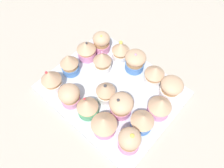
{
  "coord_description": "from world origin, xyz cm",
  "views": [
    {
      "loc": [
        -24.56,
        -21.92,
        56.59
      ],
      "look_at": [
        0.0,
        0.0,
        4.2
      ],
      "focal_mm": 34.65,
      "sensor_mm": 36.0,
      "label": 1
    }
  ],
  "objects_px": {
    "cupcake_9": "(136,61)",
    "cupcake_16": "(102,42)",
    "cupcake_5": "(121,106)",
    "cupcake_2": "(160,106)",
    "cupcake_3": "(171,87)",
    "cupcake_12": "(121,50)",
    "cupcake_1": "(142,121)",
    "cupcake_7": "(86,106)",
    "cupcake_0": "(129,140)",
    "cupcake_13": "(51,79)",
    "cupcake_8": "(106,91)",
    "cupcake_4": "(104,124)",
    "baking_tray": "(112,90)",
    "cupcake_6": "(154,74)",
    "cupcake_10": "(70,95)",
    "cupcake_15": "(86,50)",
    "cupcake_14": "(69,64)",
    "cupcake_11": "(102,61)"
  },
  "relations": [
    {
      "from": "cupcake_9",
      "to": "cupcake_11",
      "type": "xyz_separation_m",
      "value": [
        -0.07,
        0.08,
        0.0
      ]
    },
    {
      "from": "cupcake_2",
      "to": "cupcake_5",
      "type": "height_order",
      "value": "cupcake_5"
    },
    {
      "from": "cupcake_0",
      "to": "cupcake_13",
      "type": "bearing_deg",
      "value": 92.64
    },
    {
      "from": "baking_tray",
      "to": "cupcake_10",
      "type": "xyz_separation_m",
      "value": [
        -0.11,
        0.06,
        0.04
      ]
    },
    {
      "from": "cupcake_15",
      "to": "cupcake_3",
      "type": "bearing_deg",
      "value": -77.12
    },
    {
      "from": "cupcake_2",
      "to": "cupcake_6",
      "type": "xyz_separation_m",
      "value": [
        0.08,
        0.07,
        -0.0
      ]
    },
    {
      "from": "cupcake_16",
      "to": "cupcake_6",
      "type": "bearing_deg",
      "value": -86.64
    },
    {
      "from": "cupcake_8",
      "to": "cupcake_12",
      "type": "height_order",
      "value": "cupcake_8"
    },
    {
      "from": "cupcake_1",
      "to": "cupcake_6",
      "type": "height_order",
      "value": "same"
    },
    {
      "from": "cupcake_2",
      "to": "cupcake_15",
      "type": "xyz_separation_m",
      "value": [
        0.01,
        0.29,
        0.0
      ]
    },
    {
      "from": "cupcake_10",
      "to": "cupcake_13",
      "type": "distance_m",
      "value": 0.07
    },
    {
      "from": "cupcake_7",
      "to": "cupcake_8",
      "type": "height_order",
      "value": "cupcake_8"
    },
    {
      "from": "cupcake_7",
      "to": "cupcake_16",
      "type": "xyz_separation_m",
      "value": [
        0.19,
        0.13,
        0.0
      ]
    },
    {
      "from": "baking_tray",
      "to": "cupcake_12",
      "type": "relative_size",
      "value": 5.54
    },
    {
      "from": "cupcake_5",
      "to": "cupcake_0",
      "type": "bearing_deg",
      "value": -127.58
    },
    {
      "from": "cupcake_1",
      "to": "cupcake_7",
      "type": "bearing_deg",
      "value": 114.85
    },
    {
      "from": "cupcake_4",
      "to": "cupcake_8",
      "type": "distance_m",
      "value": 0.1
    },
    {
      "from": "cupcake_3",
      "to": "cupcake_13",
      "type": "xyz_separation_m",
      "value": [
        -0.21,
        0.27,
        0.01
      ]
    },
    {
      "from": "cupcake_1",
      "to": "cupcake_9",
      "type": "distance_m",
      "value": 0.19
    },
    {
      "from": "cupcake_16",
      "to": "cupcake_5",
      "type": "bearing_deg",
      "value": -123.96
    },
    {
      "from": "cupcake_8",
      "to": "cupcake_14",
      "type": "distance_m",
      "value": 0.15
    },
    {
      "from": "cupcake_12",
      "to": "cupcake_14",
      "type": "distance_m",
      "value": 0.16
    },
    {
      "from": "cupcake_1",
      "to": "cupcake_16",
      "type": "bearing_deg",
      "value": 64.11
    },
    {
      "from": "cupcake_3",
      "to": "cupcake_16",
      "type": "bearing_deg",
      "value": 91.74
    },
    {
      "from": "baking_tray",
      "to": "cupcake_13",
      "type": "distance_m",
      "value": 0.18
    },
    {
      "from": "cupcake_7",
      "to": "cupcake_15",
      "type": "relative_size",
      "value": 0.94
    },
    {
      "from": "cupcake_8",
      "to": "cupcake_9",
      "type": "distance_m",
      "value": 0.14
    },
    {
      "from": "cupcake_12",
      "to": "cupcake_1",
      "type": "bearing_deg",
      "value": -126.22
    },
    {
      "from": "cupcake_2",
      "to": "cupcake_4",
      "type": "xyz_separation_m",
      "value": [
        -0.14,
        0.08,
        0.0
      ]
    },
    {
      "from": "cupcake_1",
      "to": "cupcake_8",
      "type": "xyz_separation_m",
      "value": [
        0.0,
        0.13,
        0.0
      ]
    },
    {
      "from": "cupcake_5",
      "to": "cupcake_6",
      "type": "distance_m",
      "value": 0.14
    },
    {
      "from": "cupcake_4",
      "to": "cupcake_16",
      "type": "bearing_deg",
      "value": 44.55
    },
    {
      "from": "cupcake_12",
      "to": "cupcake_10",
      "type": "bearing_deg",
      "value": -179.75
    },
    {
      "from": "cupcake_8",
      "to": "cupcake_10",
      "type": "xyz_separation_m",
      "value": [
        -0.08,
        0.07,
        -0.0
      ]
    },
    {
      "from": "cupcake_9",
      "to": "cupcake_16",
      "type": "relative_size",
      "value": 0.99
    },
    {
      "from": "cupcake_2",
      "to": "cupcake_8",
      "type": "height_order",
      "value": "cupcake_8"
    },
    {
      "from": "baking_tray",
      "to": "cupcake_13",
      "type": "height_order",
      "value": "cupcake_13"
    },
    {
      "from": "cupcake_2",
      "to": "cupcake_3",
      "type": "distance_m",
      "value": 0.07
    },
    {
      "from": "cupcake_16",
      "to": "cupcake_0",
      "type": "bearing_deg",
      "value": -125.01
    },
    {
      "from": "cupcake_3",
      "to": "cupcake_10",
      "type": "height_order",
      "value": "cupcake_10"
    },
    {
      "from": "cupcake_15",
      "to": "cupcake_16",
      "type": "bearing_deg",
      "value": -14.01
    },
    {
      "from": "cupcake_3",
      "to": "cupcake_4",
      "type": "relative_size",
      "value": 0.94
    },
    {
      "from": "cupcake_13",
      "to": "cupcake_5",
      "type": "bearing_deg",
      "value": -70.47
    },
    {
      "from": "cupcake_1",
      "to": "cupcake_10",
      "type": "xyz_separation_m",
      "value": [
        -0.07,
        0.2,
        0.0
      ]
    },
    {
      "from": "cupcake_0",
      "to": "cupcake_13",
      "type": "xyz_separation_m",
      "value": [
        -0.01,
        0.28,
        0.0
      ]
    },
    {
      "from": "cupcake_8",
      "to": "cupcake_5",
      "type": "bearing_deg",
      "value": -94.85
    },
    {
      "from": "cupcake_0",
      "to": "cupcake_14",
      "type": "height_order",
      "value": "same"
    },
    {
      "from": "cupcake_3",
      "to": "cupcake_5",
      "type": "distance_m",
      "value": 0.16
    },
    {
      "from": "cupcake_10",
      "to": "cupcake_6",
      "type": "bearing_deg",
      "value": -31.73
    },
    {
      "from": "cupcake_10",
      "to": "cupcake_12",
      "type": "xyz_separation_m",
      "value": [
        0.22,
        0.0,
        -0.0
      ]
    }
  ]
}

